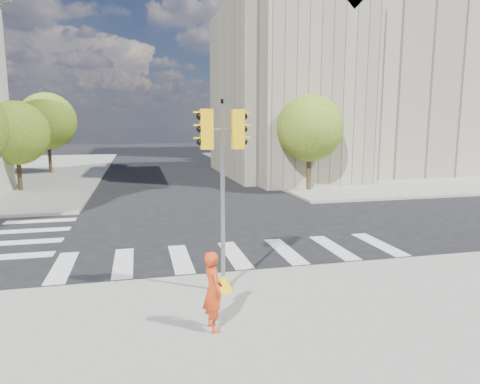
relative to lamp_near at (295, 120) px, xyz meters
name	(u,v)px	position (x,y,z in m)	size (l,w,h in m)	color
ground	(225,239)	(-8.00, -14.00, -4.58)	(160.00, 160.00, 0.00)	black
sidewalk_far_right	(360,164)	(12.00, 12.00, -4.50)	(28.00, 40.00, 0.15)	gray
civic_building	(357,90)	(7.59, 5.12, 2.68)	(26.00, 16.00, 19.39)	gray
office_tower	(320,46)	(14.00, 28.00, 10.42)	(20.00, 18.00, 30.00)	#9EA0A3
tree_lw_mid	(16,133)	(-18.50, 0.00, -0.82)	(4.00, 4.00, 5.77)	#382616
tree_lw_far	(47,121)	(-18.50, 10.00, -0.04)	(4.80, 4.80, 6.95)	#382616
tree_re_near	(310,128)	(-0.50, -4.00, -0.53)	(4.20, 4.20, 6.16)	#382616
tree_re_mid	(258,123)	(-0.50, 8.00, -0.23)	(4.60, 4.60, 6.66)	#382616
tree_re_far	(230,128)	(-0.50, 20.00, -0.71)	(4.00, 4.00, 5.88)	#382616
lamp_near	(295,120)	(0.00, 0.00, 0.00)	(0.35, 0.18, 8.11)	black
lamp_far	(247,121)	(0.00, 14.00, 0.00)	(0.35, 0.18, 8.11)	black
traffic_signal	(223,212)	(-9.14, -19.33, -2.39)	(1.06, 0.56, 4.78)	#E5AC0C
photographer	(213,291)	(-9.74, -21.30, -3.60)	(0.61, 0.40, 1.66)	red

